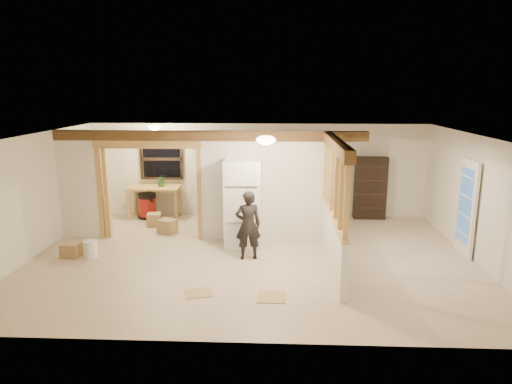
{
  "coord_description": "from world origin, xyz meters",
  "views": [
    {
      "loc": [
        0.49,
        -8.86,
        3.39
      ],
      "look_at": [
        0.08,
        0.4,
        1.29
      ],
      "focal_mm": 32.0,
      "sensor_mm": 36.0,
      "label": 1
    }
  ],
  "objects_px": {
    "work_table": "(155,202)",
    "bookshelf": "(370,188)",
    "shop_vac": "(147,205)",
    "woman": "(248,225)",
    "refrigerator": "(243,203)"
  },
  "relations": [
    {
      "from": "woman",
      "to": "bookshelf",
      "type": "bearing_deg",
      "value": -145.9
    },
    {
      "from": "refrigerator",
      "to": "woman",
      "type": "xyz_separation_m",
      "value": [
        0.16,
        -0.82,
        -0.25
      ]
    },
    {
      "from": "work_table",
      "to": "bookshelf",
      "type": "height_order",
      "value": "bookshelf"
    },
    {
      "from": "refrigerator",
      "to": "woman",
      "type": "bearing_deg",
      "value": -79.1
    },
    {
      "from": "woman",
      "to": "shop_vac",
      "type": "relative_size",
      "value": 2.08
    },
    {
      "from": "refrigerator",
      "to": "bookshelf",
      "type": "distance_m",
      "value": 3.95
    },
    {
      "from": "woman",
      "to": "work_table",
      "type": "xyz_separation_m",
      "value": [
        -2.68,
        2.91,
        -0.28
      ]
    },
    {
      "from": "work_table",
      "to": "bookshelf",
      "type": "relative_size",
      "value": 0.82
    },
    {
      "from": "shop_vac",
      "to": "bookshelf",
      "type": "height_order",
      "value": "bookshelf"
    },
    {
      "from": "refrigerator",
      "to": "shop_vac",
      "type": "xyz_separation_m",
      "value": [
        -2.73,
        2.08,
        -0.62
      ]
    },
    {
      "from": "woman",
      "to": "bookshelf",
      "type": "height_order",
      "value": "bookshelf"
    },
    {
      "from": "refrigerator",
      "to": "shop_vac",
      "type": "relative_size",
      "value": 2.8
    },
    {
      "from": "work_table",
      "to": "bookshelf",
      "type": "distance_m",
      "value": 5.75
    },
    {
      "from": "work_table",
      "to": "shop_vac",
      "type": "xyz_separation_m",
      "value": [
        -0.21,
        -0.01,
        -0.09
      ]
    },
    {
      "from": "refrigerator",
      "to": "shop_vac",
      "type": "height_order",
      "value": "refrigerator"
    }
  ]
}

